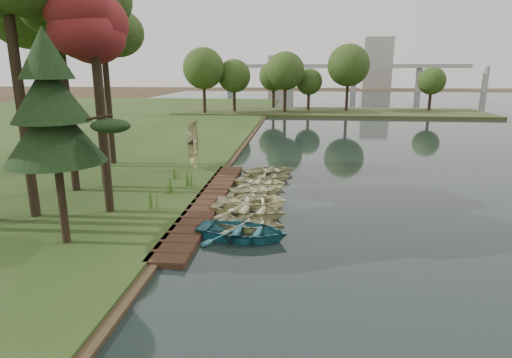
# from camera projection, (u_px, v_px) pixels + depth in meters

# --- Properties ---
(ground) EXTENTS (300.00, 300.00, 0.00)m
(ground) POSITION_uv_depth(u_px,v_px,m) (237.00, 205.00, 23.36)
(ground) COLOR #3D2F1D
(boardwalk) EXTENTS (1.60, 16.00, 0.30)m
(boardwalk) POSITION_uv_depth(u_px,v_px,m) (208.00, 202.00, 23.48)
(boardwalk) COLOR #382215
(boardwalk) RESTS_ON ground
(peninsula) EXTENTS (50.00, 14.00, 0.45)m
(peninsula) POSITION_uv_depth(u_px,v_px,m) (329.00, 112.00, 70.66)
(peninsula) COLOR #38441E
(peninsula) RESTS_ON ground
(far_trees) EXTENTS (45.60, 5.60, 8.80)m
(far_trees) POSITION_uv_depth(u_px,v_px,m) (310.00, 74.00, 69.44)
(far_trees) COLOR black
(far_trees) RESTS_ON peninsula
(bridge) EXTENTS (95.90, 4.00, 8.60)m
(bridge) POSITION_uv_depth(u_px,v_px,m) (330.00, 69.00, 135.93)
(bridge) COLOR #A5A5A0
(bridge) RESTS_ON ground
(building_a) EXTENTS (10.00, 8.00, 18.00)m
(building_a) POSITION_uv_depth(u_px,v_px,m) (376.00, 64.00, 152.95)
(building_a) COLOR #A5A5A0
(building_a) RESTS_ON ground
(building_b) EXTENTS (8.00, 8.00, 12.00)m
(building_b) POSITION_uv_depth(u_px,v_px,m) (279.00, 72.00, 161.99)
(building_b) COLOR #A5A5A0
(building_b) RESTS_ON ground
(rowboat_0) EXTENTS (4.44, 3.49, 0.83)m
(rowboat_0) POSITION_uv_depth(u_px,v_px,m) (242.00, 229.00, 18.55)
(rowboat_0) COLOR teal
(rowboat_0) RESTS_ON water
(rowboat_1) EXTENTS (3.41, 2.62, 0.66)m
(rowboat_1) POSITION_uv_depth(u_px,v_px,m) (250.00, 222.00, 19.66)
(rowboat_1) COLOR beige
(rowboat_1) RESTS_ON water
(rowboat_2) EXTENTS (4.55, 3.79, 0.81)m
(rowboat_2) POSITION_uv_depth(u_px,v_px,m) (248.00, 208.00, 21.40)
(rowboat_2) COLOR beige
(rowboat_2) RESTS_ON water
(rowboat_3) EXTENTS (4.02, 3.06, 0.78)m
(rowboat_3) POSITION_uv_depth(u_px,v_px,m) (251.00, 200.00, 22.75)
(rowboat_3) COLOR beige
(rowboat_3) RESTS_ON water
(rowboat_4) EXTENTS (3.42, 2.65, 0.65)m
(rowboat_4) POSITION_uv_depth(u_px,v_px,m) (255.00, 195.00, 23.83)
(rowboat_4) COLOR beige
(rowboat_4) RESTS_ON water
(rowboat_5) EXTENTS (3.80, 3.30, 0.66)m
(rowboat_5) POSITION_uv_depth(u_px,v_px,m) (257.00, 188.00, 25.21)
(rowboat_5) COLOR beige
(rowboat_5) RESTS_ON water
(rowboat_6) EXTENTS (3.71, 3.02, 0.67)m
(rowboat_6) POSITION_uv_depth(u_px,v_px,m) (260.00, 181.00, 26.92)
(rowboat_6) COLOR beige
(rowboat_6) RESTS_ON water
(rowboat_7) EXTENTS (3.30, 2.46, 0.65)m
(rowboat_7) POSITION_uv_depth(u_px,v_px,m) (267.00, 175.00, 28.38)
(rowboat_7) COLOR beige
(rowboat_7) RESTS_ON water
(rowboat_8) EXTENTS (4.31, 3.72, 0.75)m
(rowboat_8) POSITION_uv_depth(u_px,v_px,m) (269.00, 170.00, 29.72)
(rowboat_8) COLOR beige
(rowboat_8) RESTS_ON water
(stored_rowboat) EXTENTS (3.46, 2.50, 0.71)m
(stored_rowboat) POSITION_uv_depth(u_px,v_px,m) (195.00, 164.00, 30.27)
(stored_rowboat) COLOR beige
(stored_rowboat) RESTS_ON bank
(tree_2) EXTENTS (3.64, 3.64, 10.22)m
(tree_2) POSITION_uv_depth(u_px,v_px,m) (94.00, 32.00, 19.29)
(tree_2) COLOR black
(tree_2) RESTS_ON bank
(tree_3) EXTENTS (4.85, 4.85, 11.85)m
(tree_3) POSITION_uv_depth(u_px,v_px,m) (57.00, 15.00, 22.74)
(tree_3) COLOR black
(tree_3) RESTS_ON bank
(tree_5) EXTENTS (6.17, 6.17, 14.10)m
(tree_5) POSITION_uv_depth(u_px,v_px,m) (49.00, 0.00, 28.84)
(tree_5) COLOR black
(tree_5) RESTS_ON bank
(tree_6) EXTENTS (4.16, 4.16, 11.42)m
(tree_6) POSITION_uv_depth(u_px,v_px,m) (102.00, 31.00, 29.98)
(tree_6) COLOR black
(tree_6) RESTS_ON bank
(pine_tree) EXTENTS (3.80, 3.80, 8.45)m
(pine_tree) POSITION_uv_depth(u_px,v_px,m) (51.00, 110.00, 16.27)
(pine_tree) COLOR black
(pine_tree) RESTS_ON bank
(reeds_0) EXTENTS (0.60, 0.60, 1.13)m
(reeds_0) POSITION_uv_depth(u_px,v_px,m) (151.00, 199.00, 21.59)
(reeds_0) COLOR #3F661E
(reeds_0) RESTS_ON bank
(reeds_1) EXTENTS (0.60, 0.60, 1.10)m
(reeds_1) POSITION_uv_depth(u_px,v_px,m) (170.00, 184.00, 24.35)
(reeds_1) COLOR #3F661E
(reeds_1) RESTS_ON bank
(reeds_2) EXTENTS (0.60, 0.60, 1.05)m
(reeds_2) POSITION_uv_depth(u_px,v_px,m) (187.00, 178.00, 25.87)
(reeds_2) COLOR #3F661E
(reeds_2) RESTS_ON bank
(reeds_3) EXTENTS (0.60, 0.60, 0.88)m
(reeds_3) POSITION_uv_depth(u_px,v_px,m) (177.00, 172.00, 27.74)
(reeds_3) COLOR #3F661E
(reeds_3) RESTS_ON bank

